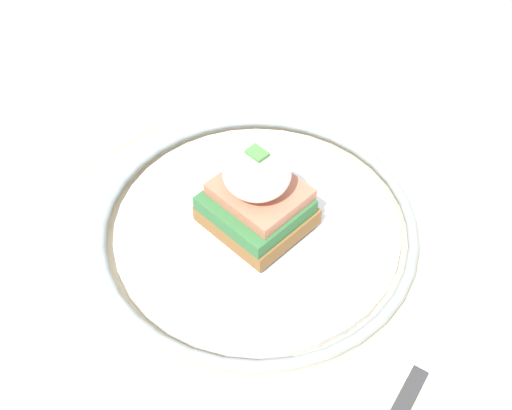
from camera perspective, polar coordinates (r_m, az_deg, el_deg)
The scene contains 5 objects.
dining_table at distance 0.65m, azimuth -2.41°, elevation -11.19°, with size 0.93×0.85×0.77m.
plate at distance 0.56m, azimuth -0.00°, elevation -1.84°, with size 0.28×0.28×0.02m.
sandwich at distance 0.53m, azimuth 0.08°, elevation 0.91°, with size 0.08×0.07×0.08m.
fork at distance 0.66m, azimuth -10.17°, elevation 6.45°, with size 0.02×0.15×0.00m.
knife at distance 0.50m, azimuth 14.15°, elevation -14.65°, with size 0.06×0.21×0.01m.
Camera 1 is at (0.25, -0.21, 1.21)m, focal length 45.00 mm.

